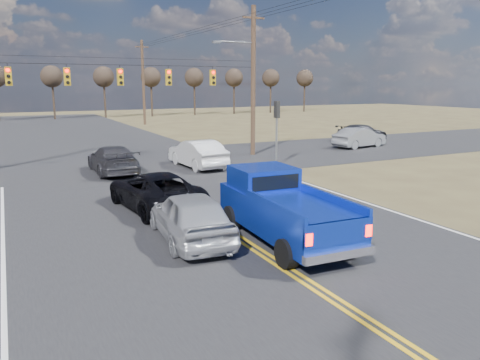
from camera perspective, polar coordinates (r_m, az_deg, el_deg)
name	(u,v)px	position (r m, az deg, el deg)	size (l,w,h in m)	color
ground	(273,261)	(13.38, 4.10, -9.87)	(160.00, 160.00, 0.00)	brown
road_main	(164,190)	(22.19, -9.21, -1.27)	(14.00, 120.00, 0.02)	#28282B
road_cross	(125,165)	(29.78, -13.88, 1.83)	(120.00, 12.00, 0.02)	#28282B
signal_gantry	(130,81)	(29.28, -13.31, 11.66)	(19.60, 4.83, 10.00)	#473323
utility_poles	(124,78)	(28.40, -13.94, 11.97)	(19.60, 58.32, 10.00)	#473323
treeline	(94,73)	(38.18, -17.42, 12.33)	(87.00, 117.80, 7.40)	#33261C
pickup_truck	(282,208)	(14.79, 5.13, -3.47)	(2.54, 5.89, 2.18)	black
silver_suv	(190,216)	(14.89, -6.11, -4.37)	(1.91, 4.75, 1.62)	#ACAEB5
black_suv	(155,190)	(18.90, -10.32, -1.25)	(2.47, 5.35, 1.49)	black
white_car_queue	(197,154)	(27.97, -5.22, 3.22)	(1.75, 5.02, 1.65)	white
dgrey_car_queue	(113,160)	(27.00, -15.25, 2.43)	(2.15, 5.29, 1.53)	#36363B
cross_car_east_near	(359,138)	(37.84, 14.36, 5.02)	(4.68, 1.63, 1.54)	gray
cross_car_east_far	(362,132)	(42.87, 14.71, 5.64)	(4.81, 1.96, 1.40)	#333439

